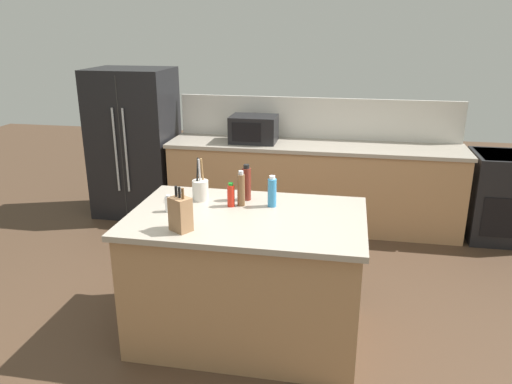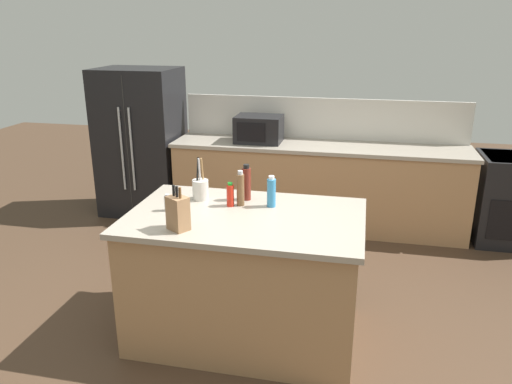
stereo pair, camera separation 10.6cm
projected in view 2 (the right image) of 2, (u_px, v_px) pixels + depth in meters
ground_plane at (246, 332)px, 3.73m from camera, size 14.00×14.00×0.00m
back_counter_run at (318, 186)px, 5.55m from camera, size 3.22×0.66×0.94m
wall_backsplash at (323, 119)px, 5.62m from camera, size 3.18×0.03×0.46m
kitchen_island at (246, 276)px, 3.58m from camera, size 1.62×1.04×0.94m
refrigerator at (141, 142)px, 5.90m from camera, size 0.91×0.75×1.71m
microwave at (259, 129)px, 5.49m from camera, size 0.50×0.39×0.29m
knife_block at (178, 213)px, 3.15m from camera, size 0.16×0.15×0.29m
utensil_crock at (201, 189)px, 3.70m from camera, size 0.12×0.12×0.32m
salt_shaker at (168, 203)px, 3.49m from camera, size 0.05×0.05×0.12m
dish_soap_bottle at (271, 192)px, 3.55m from camera, size 0.06×0.06×0.23m
pepper_grinder at (240, 189)px, 3.57m from camera, size 0.06×0.06×0.26m
hot_sauce_bottle at (230, 195)px, 3.57m from camera, size 0.05×0.05×0.18m
vinegar_bottle at (246, 183)px, 3.68m from camera, size 0.07×0.07×0.27m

